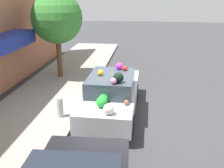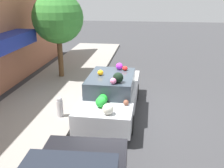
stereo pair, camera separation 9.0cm
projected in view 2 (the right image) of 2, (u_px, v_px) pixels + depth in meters
The scene contains 5 objects.
ground_plane at pixel (113, 112), 9.28m from camera, with size 60.00×60.00×0.00m, color #38383A.
sidewalk_curb at pixel (40, 106), 9.61m from camera, with size 24.00×3.20×0.13m.
street_tree at pixel (58, 18), 11.92m from camera, with size 2.33×2.33×3.95m.
fire_hydrant at pixel (60, 107), 8.58m from camera, with size 0.20×0.20×0.70m.
art_car at pixel (112, 93), 8.98m from camera, with size 4.56×1.73×1.75m.
Camera 2 is at (-8.34, -1.12, 4.04)m, focal length 42.00 mm.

